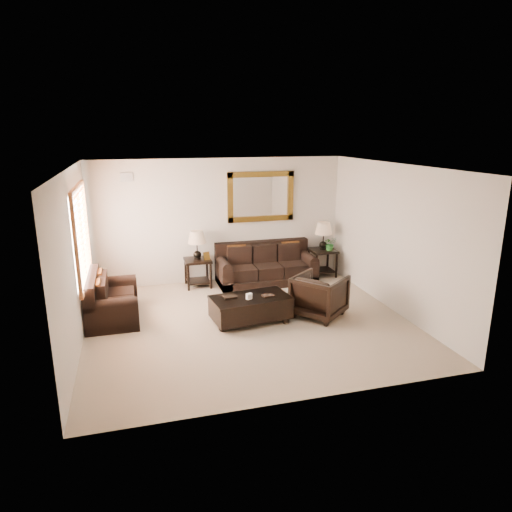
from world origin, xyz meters
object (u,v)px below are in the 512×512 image
object	(u,v)px
armchair	(320,294)
end_table_right	(323,241)
coffee_table	(251,306)
loveseat	(110,302)
sofa	(265,268)
end_table_left	(197,251)

from	to	relation	value
armchair	end_table_right	bearing A→B (deg)	-64.02
end_table_right	coffee_table	distance (m)	3.17
loveseat	end_table_right	world-z (taller)	end_table_right
sofa	end_table_left	distance (m)	1.56
end_table_left	coffee_table	distance (m)	2.28
end_table_left	coffee_table	bearing A→B (deg)	-74.26
loveseat	sofa	bearing A→B (deg)	-69.38
end_table_left	end_table_right	size ratio (longest dim) A/B	0.97
coffee_table	armchair	xyz separation A→B (m)	(1.27, -0.08, 0.14)
armchair	coffee_table	bearing A→B (deg)	47.30
end_table_left	coffee_table	world-z (taller)	end_table_left
loveseat	end_table_right	xyz separation A→B (m)	(4.67, 1.32, 0.52)
loveseat	end_table_left	size ratio (longest dim) A/B	1.20
coffee_table	armchair	size ratio (longest dim) A/B	1.70
loveseat	coffee_table	xyz separation A→B (m)	(2.39, -0.81, -0.02)
sofa	coffee_table	bearing A→B (deg)	-113.38
sofa	coffee_table	xyz separation A→B (m)	(-0.88, -2.04, -0.03)
end_table_left	sofa	bearing A→B (deg)	-3.98
end_table_right	loveseat	bearing A→B (deg)	-164.16
loveseat	armchair	world-z (taller)	armchair
sofa	end_table_right	xyz separation A→B (m)	(1.40, 0.10, 0.51)
end_table_right	coffee_table	bearing A→B (deg)	-136.94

